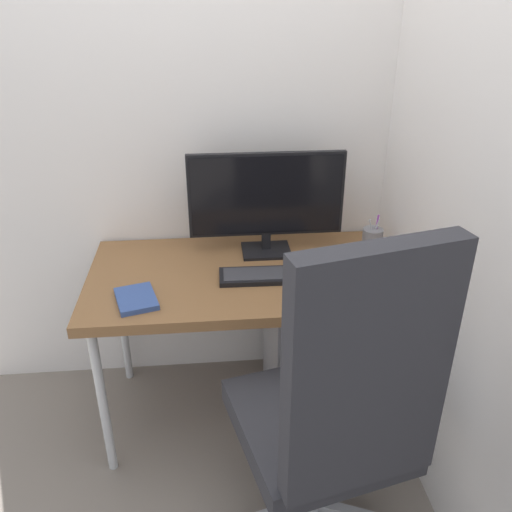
{
  "coord_description": "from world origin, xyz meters",
  "views": [
    {
      "loc": [
        -0.14,
        -1.81,
        1.69
      ],
      "look_at": [
        0.03,
        -0.07,
        0.8
      ],
      "focal_mm": 37.1,
      "sensor_mm": 36.0,
      "label": 1
    }
  ],
  "objects_px": {
    "mouse": "(375,276)",
    "notebook": "(136,299)",
    "filing_cabinet": "(321,347)",
    "keyboard": "(272,275)",
    "pen_holder": "(372,241)",
    "office_chair": "(337,409)",
    "monitor": "(266,199)"
  },
  "relations": [
    {
      "from": "monitor",
      "to": "notebook",
      "type": "relative_size",
      "value": 3.56
    },
    {
      "from": "monitor",
      "to": "pen_holder",
      "type": "xyz_separation_m",
      "value": [
        0.43,
        -0.06,
        -0.18
      ]
    },
    {
      "from": "monitor",
      "to": "mouse",
      "type": "height_order",
      "value": "monitor"
    },
    {
      "from": "mouse",
      "to": "notebook",
      "type": "relative_size",
      "value": 0.47
    },
    {
      "from": "monitor",
      "to": "notebook",
      "type": "xyz_separation_m",
      "value": [
        -0.5,
        -0.36,
        -0.22
      ]
    },
    {
      "from": "filing_cabinet",
      "to": "mouse",
      "type": "height_order",
      "value": "mouse"
    },
    {
      "from": "mouse",
      "to": "notebook",
      "type": "xyz_separation_m",
      "value": [
        -0.88,
        -0.07,
        -0.01
      ]
    },
    {
      "from": "pen_holder",
      "to": "office_chair",
      "type": "bearing_deg",
      "value": -112.18
    },
    {
      "from": "mouse",
      "to": "office_chair",
      "type": "bearing_deg",
      "value": -131.72
    },
    {
      "from": "filing_cabinet",
      "to": "pen_holder",
      "type": "relative_size",
      "value": 3.65
    },
    {
      "from": "office_chair",
      "to": "notebook",
      "type": "relative_size",
      "value": 6.79
    },
    {
      "from": "monitor",
      "to": "mouse",
      "type": "bearing_deg",
      "value": -36.67
    },
    {
      "from": "office_chair",
      "to": "filing_cabinet",
      "type": "xyz_separation_m",
      "value": [
        0.11,
        0.69,
        -0.3
      ]
    },
    {
      "from": "monitor",
      "to": "office_chair",
      "type": "bearing_deg",
      "value": -82.47
    },
    {
      "from": "office_chair",
      "to": "pen_holder",
      "type": "distance_m",
      "value": 0.87
    },
    {
      "from": "office_chair",
      "to": "pen_holder",
      "type": "height_order",
      "value": "office_chair"
    },
    {
      "from": "filing_cabinet",
      "to": "pen_holder",
      "type": "bearing_deg",
      "value": 24.7
    },
    {
      "from": "filing_cabinet",
      "to": "mouse",
      "type": "relative_size",
      "value": 7.36
    },
    {
      "from": "pen_holder",
      "to": "keyboard",
      "type": "bearing_deg",
      "value": -158.6
    },
    {
      "from": "mouse",
      "to": "pen_holder",
      "type": "bearing_deg",
      "value": 61.06
    },
    {
      "from": "monitor",
      "to": "keyboard",
      "type": "bearing_deg",
      "value": -90.31
    },
    {
      "from": "mouse",
      "to": "notebook",
      "type": "bearing_deg",
      "value": 168.41
    },
    {
      "from": "office_chair",
      "to": "filing_cabinet",
      "type": "height_order",
      "value": "office_chair"
    },
    {
      "from": "filing_cabinet",
      "to": "notebook",
      "type": "relative_size",
      "value": 3.47
    },
    {
      "from": "pen_holder",
      "to": "notebook",
      "type": "distance_m",
      "value": 0.98
    },
    {
      "from": "office_chair",
      "to": "notebook",
      "type": "bearing_deg",
      "value": 141.07
    },
    {
      "from": "office_chair",
      "to": "monitor",
      "type": "bearing_deg",
      "value": 97.53
    },
    {
      "from": "filing_cabinet",
      "to": "keyboard",
      "type": "height_order",
      "value": "keyboard"
    },
    {
      "from": "monitor",
      "to": "keyboard",
      "type": "relative_size",
      "value": 1.54
    },
    {
      "from": "office_chair",
      "to": "notebook",
      "type": "distance_m",
      "value": 0.8
    },
    {
      "from": "office_chair",
      "to": "mouse",
      "type": "relative_size",
      "value": 14.41
    },
    {
      "from": "office_chair",
      "to": "keyboard",
      "type": "xyz_separation_m",
      "value": [
        -0.11,
        0.62,
        0.11
      ]
    }
  ]
}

